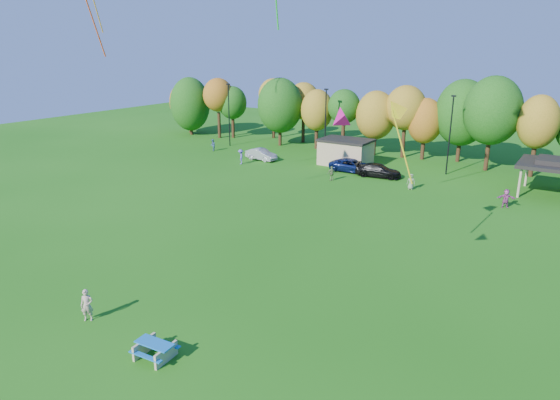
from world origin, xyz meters
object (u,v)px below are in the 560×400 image
Objects in this scene: picnic_table at (155,349)px; car_d at (378,170)px; car_c at (352,166)px; car_a at (260,155)px; car_b at (261,154)px; kite_flyer at (87,305)px.

car_d is (-4.20, 38.34, 0.27)m from picnic_table.
car_c is (-7.72, 38.91, 0.27)m from picnic_table.
car_a is at bearing 114.26° from picnic_table.
car_c is (12.86, 0.60, 0.12)m from car_a.
car_c is at bearing -86.13° from car_a.
car_c is at bearing 97.25° from picnic_table.
kite_flyer is at bearing -151.29° from car_b.
car_b is at bearing 73.71° from kite_flyer.
car_a reaches higher than picnic_table.
car_b is 16.25m from car_d.
car_c is 3.56m from car_d.
car_b reaches higher than car_a.
car_d is (1.43, 37.89, -0.17)m from kite_flyer.
car_a is (-20.58, 38.32, 0.15)m from picnic_table.
car_d reaches higher than car_c.
car_b is at bearing 92.92° from car_c.
picnic_table is 43.50m from car_a.
kite_flyer is 38.53m from car_c.
car_a is 0.82× the size of car_b.
car_c is (-2.09, 38.47, -0.17)m from kite_flyer.
car_b is at bearing -85.34° from car_a.
car_a is 0.68× the size of car_c.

